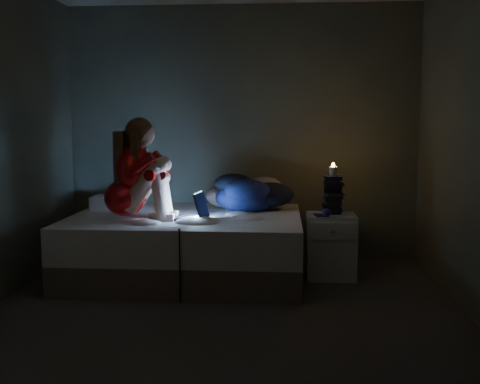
# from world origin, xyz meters

# --- Properties ---
(floor) EXTENTS (3.60, 3.80, 0.02)m
(floor) POSITION_xyz_m (0.00, 0.00, -0.01)
(floor) COLOR #4B4441
(floor) RESTS_ON ground
(wall_back) EXTENTS (3.60, 0.02, 2.60)m
(wall_back) POSITION_xyz_m (0.00, 1.91, 1.30)
(wall_back) COLOR #444641
(wall_back) RESTS_ON ground
(wall_front) EXTENTS (3.60, 0.02, 2.60)m
(wall_front) POSITION_xyz_m (0.00, -1.91, 1.30)
(wall_front) COLOR #444641
(wall_front) RESTS_ON ground
(bed) EXTENTS (2.08, 1.56, 0.57)m
(bed) POSITION_xyz_m (-0.45, 1.10, 0.29)
(bed) COLOR beige
(bed) RESTS_ON ground
(pillow) EXTENTS (0.45, 0.32, 0.13)m
(pillow) POSITION_xyz_m (-1.19, 1.41, 0.64)
(pillow) COLOR white
(pillow) RESTS_ON bed
(woman) EXTENTS (0.55, 0.36, 0.89)m
(woman) POSITION_xyz_m (-0.94, 0.84, 1.02)
(woman) COLOR #9C0903
(woman) RESTS_ON bed
(laptop) EXTENTS (0.40, 0.31, 0.25)m
(laptop) POSITION_xyz_m (-0.42, 0.86, 0.70)
(laptop) COLOR black
(laptop) RESTS_ON bed
(clothes_pile) EXTENTS (0.68, 0.58, 0.37)m
(clothes_pile) POSITION_xyz_m (0.07, 1.42, 0.76)
(clothes_pile) COLOR navy
(clothes_pile) RESTS_ON bed
(nightstand) EXTENTS (0.44, 0.39, 0.58)m
(nightstand) POSITION_xyz_m (0.87, 1.15, 0.29)
(nightstand) COLOR silver
(nightstand) RESTS_ON ground
(book_stack) EXTENTS (0.19, 0.25, 0.36)m
(book_stack) POSITION_xyz_m (0.89, 1.23, 0.76)
(book_stack) COLOR black
(book_stack) RESTS_ON nightstand
(candle) EXTENTS (0.07, 0.07, 0.08)m
(candle) POSITION_xyz_m (0.89, 1.23, 0.98)
(candle) COLOR beige
(candle) RESTS_ON book_stack
(phone) EXTENTS (0.10, 0.15, 0.01)m
(phone) POSITION_xyz_m (0.75, 1.06, 0.59)
(phone) COLOR black
(phone) RESTS_ON nightstand
(blue_orb) EXTENTS (0.08, 0.08, 0.08)m
(blue_orb) POSITION_xyz_m (0.81, 0.99, 0.62)
(blue_orb) COLOR navy
(blue_orb) RESTS_ON nightstand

